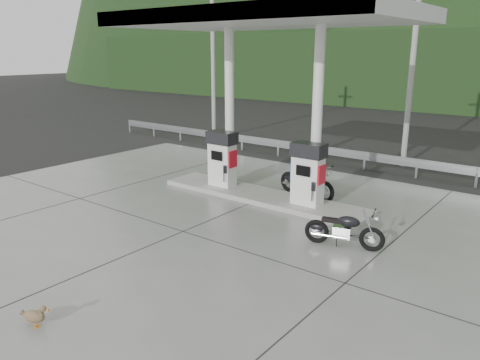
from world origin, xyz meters
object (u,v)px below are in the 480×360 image
Objects in this scene: motorcycle_right at (344,230)px; duck at (34,317)px; gas_pump_left at (222,159)px; motorcycle_left at (306,182)px; gas_pump_right at (308,174)px.

motorcycle_right is 6.76m from duck.
gas_pump_left is at bearing 145.54° from motorcycle_right.
duck is at bearing -78.66° from motorcycle_left.
gas_pump_right is 1.03× the size of motorcycle_right.
duck is (-2.63, -6.22, -0.24)m from motorcycle_right.
gas_pump_right is 1.31m from motorcycle_left.
motorcycle_left reaches higher than duck.
gas_pump_left is 0.89× the size of motorcycle_left.
gas_pump_right is at bearing -48.14° from motorcycle_left.
gas_pump_right is at bearing 61.73° from duck.
duck is at bearing -71.96° from gas_pump_left.
gas_pump_right reaches higher than motorcycle_left.
motorcycle_right is (2.06, -1.86, -0.63)m from gas_pump_right.
motorcycle_right is at bearing -19.50° from gas_pump_left.
gas_pump_right is (3.20, 0.00, 0.00)m from gas_pump_left.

